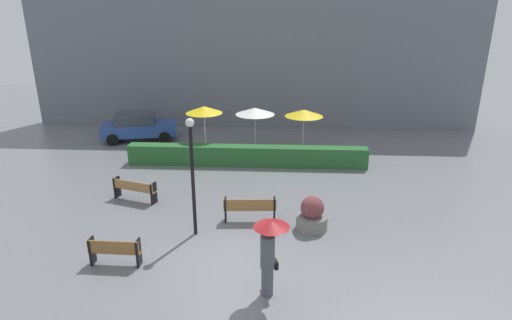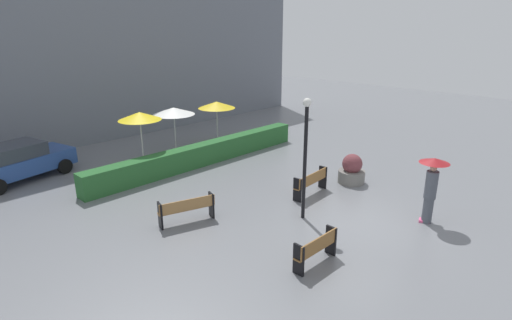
{
  "view_description": "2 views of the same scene",
  "coord_description": "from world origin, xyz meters",
  "px_view_note": "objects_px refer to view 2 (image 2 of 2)",
  "views": [
    {
      "loc": [
        1.72,
        -11.14,
        7.26
      ],
      "look_at": [
        0.81,
        4.73,
        1.59
      ],
      "focal_mm": 29.86,
      "sensor_mm": 36.0,
      "label": 1
    },
    {
      "loc": [
        -11.18,
        -5.95,
        6.15
      ],
      "look_at": [
        -0.44,
        4.38,
        1.25
      ],
      "focal_mm": 28.67,
      "sensor_mm": 36.0,
      "label": 2
    }
  ],
  "objects_px": {
    "bench_mid_center": "(312,181)",
    "parked_car": "(18,161)",
    "bench_far_left": "(187,208)",
    "patio_umbrella_yellow_far": "(217,105)",
    "planter_pot": "(352,171)",
    "pedestrian_with_umbrella": "(432,182)",
    "bench_near_left": "(317,248)",
    "patio_umbrella_yellow": "(140,116)",
    "lamp_post": "(305,147)",
    "patio_umbrella_white": "(174,111)"
  },
  "relations": [
    {
      "from": "bench_far_left",
      "to": "patio_umbrella_yellow",
      "type": "bearing_deg",
      "value": 71.7
    },
    {
      "from": "bench_mid_center",
      "to": "patio_umbrella_yellow_far",
      "type": "height_order",
      "value": "patio_umbrella_yellow_far"
    },
    {
      "from": "planter_pot",
      "to": "lamp_post",
      "type": "bearing_deg",
      "value": -171.95
    },
    {
      "from": "bench_near_left",
      "to": "patio_umbrella_white",
      "type": "height_order",
      "value": "patio_umbrella_white"
    },
    {
      "from": "planter_pot",
      "to": "parked_car",
      "type": "distance_m",
      "value": 13.82
    },
    {
      "from": "bench_mid_center",
      "to": "pedestrian_with_umbrella",
      "type": "distance_m",
      "value": 4.28
    },
    {
      "from": "planter_pot",
      "to": "bench_far_left",
      "type": "bearing_deg",
      "value": 164.26
    },
    {
      "from": "bench_mid_center",
      "to": "patio_umbrella_yellow",
      "type": "distance_m",
      "value": 7.99
    },
    {
      "from": "bench_mid_center",
      "to": "parked_car",
      "type": "height_order",
      "value": "parked_car"
    },
    {
      "from": "lamp_post",
      "to": "bench_near_left",
      "type": "bearing_deg",
      "value": -135.19
    },
    {
      "from": "bench_mid_center",
      "to": "patio_umbrella_white",
      "type": "xyz_separation_m",
      "value": [
        -0.31,
        8.31,
        1.59
      ]
    },
    {
      "from": "patio_umbrella_white",
      "to": "patio_umbrella_yellow_far",
      "type": "distance_m",
      "value": 2.58
    },
    {
      "from": "bench_mid_center",
      "to": "patio_umbrella_white",
      "type": "relative_size",
      "value": 0.81
    },
    {
      "from": "bench_far_left",
      "to": "patio_umbrella_white",
      "type": "bearing_deg",
      "value": 56.99
    },
    {
      "from": "bench_far_left",
      "to": "patio_umbrella_white",
      "type": "xyz_separation_m",
      "value": [
        4.41,
        6.79,
        1.62
      ]
    },
    {
      "from": "bench_near_left",
      "to": "parked_car",
      "type": "distance_m",
      "value": 13.18
    },
    {
      "from": "planter_pot",
      "to": "patio_umbrella_white",
      "type": "distance_m",
      "value": 9.22
    },
    {
      "from": "bench_near_left",
      "to": "bench_mid_center",
      "type": "height_order",
      "value": "bench_mid_center"
    },
    {
      "from": "pedestrian_with_umbrella",
      "to": "patio_umbrella_yellow_far",
      "type": "height_order",
      "value": "patio_umbrella_yellow_far"
    },
    {
      "from": "patio_umbrella_yellow",
      "to": "bench_near_left",
      "type": "bearing_deg",
      "value": -95.51
    },
    {
      "from": "bench_far_left",
      "to": "patio_umbrella_yellow_far",
      "type": "bearing_deg",
      "value": 43.01
    },
    {
      "from": "bench_mid_center",
      "to": "lamp_post",
      "type": "relative_size",
      "value": 0.47
    },
    {
      "from": "bench_far_left",
      "to": "patio_umbrella_yellow_far",
      "type": "xyz_separation_m",
      "value": [
        6.98,
        6.51,
        1.62
      ]
    },
    {
      "from": "pedestrian_with_umbrella",
      "to": "patio_umbrella_yellow_far",
      "type": "relative_size",
      "value": 0.94
    },
    {
      "from": "bench_mid_center",
      "to": "patio_umbrella_white",
      "type": "distance_m",
      "value": 8.46
    },
    {
      "from": "patio_umbrella_yellow_far",
      "to": "bench_mid_center",
      "type": "bearing_deg",
      "value": -105.74
    },
    {
      "from": "planter_pot",
      "to": "lamp_post",
      "type": "distance_m",
      "value": 4.46
    },
    {
      "from": "bench_far_left",
      "to": "patio_umbrella_yellow",
      "type": "relative_size",
      "value": 0.72
    },
    {
      "from": "planter_pot",
      "to": "patio_umbrella_yellow_far",
      "type": "height_order",
      "value": "patio_umbrella_yellow_far"
    },
    {
      "from": "planter_pot",
      "to": "patio_umbrella_white",
      "type": "height_order",
      "value": "patio_umbrella_white"
    },
    {
      "from": "bench_near_left",
      "to": "lamp_post",
      "type": "height_order",
      "value": "lamp_post"
    },
    {
      "from": "bench_mid_center",
      "to": "patio_umbrella_yellow",
      "type": "relative_size",
      "value": 0.72
    },
    {
      "from": "patio_umbrella_white",
      "to": "pedestrian_with_umbrella",
      "type": "bearing_deg",
      "value": -84.94
    },
    {
      "from": "lamp_post",
      "to": "patio_umbrella_yellow_far",
      "type": "relative_size",
      "value": 1.75
    },
    {
      "from": "bench_far_left",
      "to": "bench_mid_center",
      "type": "relative_size",
      "value": 1.0
    },
    {
      "from": "patio_umbrella_yellow",
      "to": "parked_car",
      "type": "height_order",
      "value": "patio_umbrella_yellow"
    },
    {
      "from": "bench_near_left",
      "to": "planter_pot",
      "type": "xyz_separation_m",
      "value": [
        5.99,
        2.57,
        0.02
      ]
    },
    {
      "from": "bench_near_left",
      "to": "bench_far_left",
      "type": "bearing_deg",
      "value": 101.32
    },
    {
      "from": "bench_near_left",
      "to": "lamp_post",
      "type": "xyz_separation_m",
      "value": [
        2.02,
        2.01,
        1.97
      ]
    },
    {
      "from": "bench_mid_center",
      "to": "bench_near_left",
      "type": "bearing_deg",
      "value": -141.86
    },
    {
      "from": "pedestrian_with_umbrella",
      "to": "bench_mid_center",
      "type": "bearing_deg",
      "value": 100.9
    },
    {
      "from": "bench_far_left",
      "to": "lamp_post",
      "type": "relative_size",
      "value": 0.46
    },
    {
      "from": "patio_umbrella_yellow_far",
      "to": "planter_pot",
      "type": "bearing_deg",
      "value": -90.56
    },
    {
      "from": "lamp_post",
      "to": "patio_umbrella_yellow_far",
      "type": "bearing_deg",
      "value": 65.79
    },
    {
      "from": "planter_pot",
      "to": "pedestrian_with_umbrella",
      "type": "bearing_deg",
      "value": -110.59
    },
    {
      "from": "lamp_post",
      "to": "patio_umbrella_yellow_far",
      "type": "height_order",
      "value": "lamp_post"
    },
    {
      "from": "lamp_post",
      "to": "bench_mid_center",
      "type": "bearing_deg",
      "value": 28.82
    },
    {
      "from": "planter_pot",
      "to": "bench_near_left",
      "type": "bearing_deg",
      "value": -156.79
    },
    {
      "from": "bench_mid_center",
      "to": "parked_car",
      "type": "relative_size",
      "value": 0.42
    },
    {
      "from": "bench_near_left",
      "to": "bench_mid_center",
      "type": "distance_m",
      "value": 4.85
    }
  ]
}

